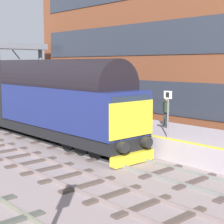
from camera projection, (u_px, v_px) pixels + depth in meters
name	position (u px, v px, depth m)	size (l,w,h in m)	color
ground_plane	(97.00, 154.00, 17.98)	(140.00, 140.00, 0.00)	gray
track_main	(97.00, 153.00, 17.97)	(2.50, 60.00, 0.15)	slate
track_adjacent_west	(39.00, 165.00, 15.81)	(2.50, 60.00, 0.15)	gray
station_platform	(146.00, 135.00, 20.32)	(4.00, 44.00, 1.01)	#A196A0
diesel_locomotive	(28.00, 96.00, 22.49)	(2.74, 18.50, 4.68)	black
platform_number_sign	(168.00, 107.00, 16.93)	(0.10, 0.44, 2.18)	slate
waiting_passenger	(166.00, 110.00, 19.54)	(0.38, 0.51, 1.64)	#282E2F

